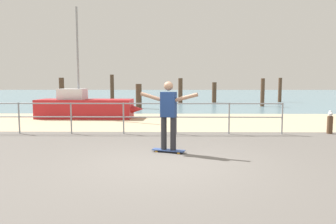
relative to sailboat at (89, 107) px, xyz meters
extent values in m
cube|color=#605B56|center=(3.82, -9.04, -0.52)|extent=(24.00, 10.00, 0.04)
cube|color=tan|center=(3.82, -1.04, -0.52)|extent=(24.00, 6.00, 0.04)
cube|color=slate|center=(3.82, 26.96, -0.52)|extent=(72.00, 50.00, 0.04)
cylinder|color=gray|center=(-1.09, -4.44, 0.00)|extent=(0.05, 0.05, 1.05)
cylinder|color=gray|center=(0.63, -4.44, 0.00)|extent=(0.05, 0.05, 1.05)
cylinder|color=gray|center=(2.36, -4.44, 0.00)|extent=(0.05, 0.05, 1.05)
cylinder|color=gray|center=(4.09, -4.44, 0.00)|extent=(0.05, 0.05, 1.05)
cylinder|color=gray|center=(5.81, -4.44, 0.00)|extent=(0.05, 0.05, 1.05)
cylinder|color=gray|center=(7.54, -4.44, 0.00)|extent=(0.05, 0.05, 1.05)
cylinder|color=gray|center=(2.36, -4.44, 0.50)|extent=(10.36, 0.04, 0.04)
cylinder|color=gray|center=(2.36, -4.44, 0.06)|extent=(10.36, 0.04, 0.04)
cube|color=#B21E23|center=(-0.16, 0.00, -0.07)|extent=(4.44, 1.53, 0.90)
cone|color=#B21E23|center=(2.04, -0.06, -0.07)|extent=(1.12, 0.80, 0.77)
cylinder|color=gray|center=(-0.46, 0.01, 2.51)|extent=(0.10, 0.10, 4.26)
cube|color=silver|center=(-0.76, 0.02, 0.63)|extent=(1.23, 0.94, 0.50)
cube|color=#334C8C|center=(3.87, -7.09, -0.45)|extent=(0.82, 0.44, 0.02)
cylinder|color=orange|center=(3.58, -7.08, -0.49)|extent=(0.07, 0.05, 0.06)
cylinder|color=orange|center=(3.63, -6.93, -0.49)|extent=(0.07, 0.05, 0.06)
cylinder|color=orange|center=(4.11, -7.25, -0.49)|extent=(0.07, 0.05, 0.06)
cylinder|color=orange|center=(4.16, -7.10, -0.49)|extent=(0.07, 0.05, 0.06)
cylinder|color=#26262B|center=(3.75, -7.05, -0.04)|extent=(0.14, 0.14, 0.80)
cylinder|color=#26262B|center=(3.98, -7.13, -0.04)|extent=(0.14, 0.14, 0.80)
cube|color=navy|center=(3.87, -7.09, 0.66)|extent=(0.40, 0.30, 0.60)
sphere|color=#9E755B|center=(3.87, -7.09, 1.10)|extent=(0.22, 0.22, 0.22)
cylinder|color=#9E755B|center=(3.44, -6.95, 0.84)|extent=(0.56, 0.26, 0.23)
cylinder|color=#9E755B|center=(4.29, -7.23, 0.84)|extent=(0.56, 0.26, 0.23)
cylinder|color=#513826|center=(9.16, -4.30, -0.22)|extent=(0.18, 0.18, 0.60)
ellipsoid|color=white|center=(9.16, -4.30, 0.14)|extent=(0.26, 0.35, 0.14)
sphere|color=white|center=(9.24, -4.13, 0.20)|extent=(0.09, 0.09, 0.09)
cone|color=gold|center=(9.26, -4.09, 0.20)|extent=(0.04, 0.06, 0.02)
cube|color=slate|center=(9.09, -4.45, 0.15)|extent=(0.12, 0.14, 0.02)
cylinder|color=#513826|center=(-3.85, 7.16, 0.49)|extent=(0.35, 0.35, 2.01)
cylinder|color=#513826|center=(-1.03, 10.97, 0.64)|extent=(0.31, 0.31, 2.32)
cylinder|color=#513826|center=(1.78, 5.36, 0.28)|extent=(0.38, 0.38, 1.60)
cylinder|color=#513826|center=(4.60, 10.47, 0.49)|extent=(0.35, 0.35, 2.02)
cylinder|color=#513826|center=(7.42, 11.07, 0.32)|extent=(0.37, 0.37, 1.69)
cylinder|color=#513826|center=(10.24, 7.08, 0.46)|extent=(0.27, 0.27, 1.97)
cylinder|color=#513826|center=(13.05, 11.74, 0.51)|extent=(0.29, 0.29, 2.07)
camera|label=1|loc=(3.96, -14.42, 1.20)|focal=32.88mm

